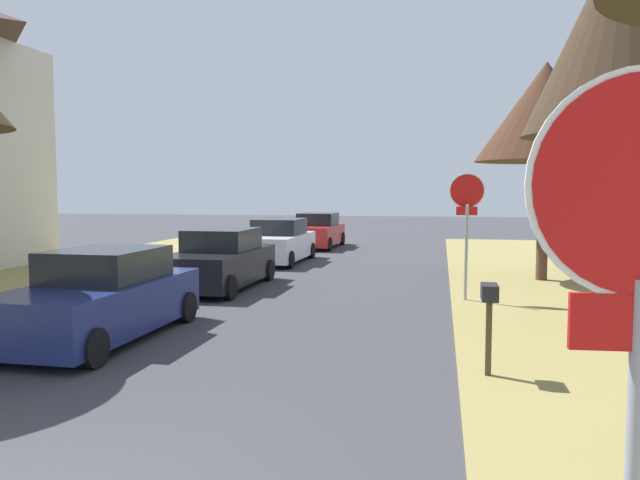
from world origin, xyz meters
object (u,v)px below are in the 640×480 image
(parked_sedan_white, at_px, (278,242))
(curbside_mailbox, at_px, (489,303))
(parked_sedan_navy, at_px, (102,298))
(parked_sedan_red, at_px, (317,232))
(parked_sedan_black, at_px, (220,261))
(stop_sign_far, at_px, (467,209))
(street_tree_right_mid_b, at_px, (546,113))
(street_tree_right_mid_a, at_px, (625,28))

(parked_sedan_white, relative_size, curbside_mailbox, 3.49)
(parked_sedan_navy, xyz_separation_m, parked_sedan_red, (0.27, 18.10, 0.00))
(parked_sedan_black, relative_size, parked_sedan_red, 1.00)
(stop_sign_far, bearing_deg, parked_sedan_red, 115.02)
(parked_sedan_red, relative_size, curbside_mailbox, 3.49)
(street_tree_right_mid_b, relative_size, parked_sedan_red, 1.39)
(parked_sedan_white, bearing_deg, curbside_mailbox, -63.76)
(stop_sign_far, xyz_separation_m, street_tree_right_mid_b, (2.26, 3.79, 2.60))
(street_tree_right_mid_a, xyz_separation_m, parked_sedan_navy, (-9.01, -2.38, -4.79))
(parked_sedan_navy, distance_m, parked_sedan_red, 18.10)
(stop_sign_far, height_order, parked_sedan_navy, stop_sign_far)
(parked_sedan_black, bearing_deg, parked_sedan_navy, -90.44)
(stop_sign_far, bearing_deg, curbside_mailbox, -89.19)
(stop_sign_far, xyz_separation_m, parked_sedan_navy, (-6.40, -4.95, -1.46))
(curbside_mailbox, bearing_deg, parked_sedan_black, 132.66)
(street_tree_right_mid_a, bearing_deg, parked_sedan_white, 133.15)
(stop_sign_far, bearing_deg, parked_sedan_black, 171.84)
(parked_sedan_black, bearing_deg, parked_sedan_red, 88.95)
(stop_sign_far, relative_size, curbside_mailbox, 2.33)
(street_tree_right_mid_a, xyz_separation_m, parked_sedan_black, (-8.96, 3.48, -4.79))
(stop_sign_far, height_order, parked_sedan_red, stop_sign_far)
(parked_sedan_black, bearing_deg, parked_sedan_white, 89.99)
(parked_sedan_navy, height_order, parked_sedan_red, same)
(street_tree_right_mid_a, bearing_deg, stop_sign_far, 135.37)
(parked_sedan_navy, bearing_deg, stop_sign_far, 37.74)
(street_tree_right_mid_a, distance_m, parked_sedan_white, 13.95)
(street_tree_right_mid_a, distance_m, parked_sedan_black, 10.74)
(street_tree_right_mid_b, bearing_deg, parked_sedan_white, 159.67)
(street_tree_right_mid_a, bearing_deg, parked_sedan_red, 119.08)
(street_tree_right_mid_a, bearing_deg, parked_sedan_navy, -165.19)
(parked_sedan_navy, bearing_deg, curbside_mailbox, -9.84)
(parked_sedan_navy, distance_m, parked_sedan_white, 11.94)
(parked_sedan_red, distance_m, curbside_mailbox, 20.20)
(parked_sedan_black, bearing_deg, street_tree_right_mid_b, 18.48)
(street_tree_right_mid_b, xyz_separation_m, parked_sedan_black, (-8.62, -2.88, -4.06))
(parked_sedan_navy, height_order, curbside_mailbox, parked_sedan_navy)
(street_tree_right_mid_b, height_order, parked_sedan_white, street_tree_right_mid_b)
(parked_sedan_navy, xyz_separation_m, parked_sedan_black, (0.04, 5.87, 0.00))
(stop_sign_far, relative_size, parked_sedan_white, 0.67)
(street_tree_right_mid_b, bearing_deg, stop_sign_far, -120.83)
(stop_sign_far, xyz_separation_m, street_tree_right_mid_a, (2.61, -2.57, 3.33))
(street_tree_right_mid_b, xyz_separation_m, parked_sedan_white, (-8.62, 3.19, -4.06))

